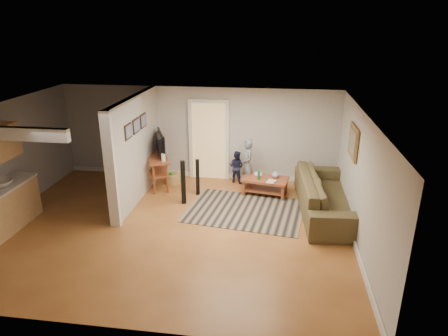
{
  "coord_description": "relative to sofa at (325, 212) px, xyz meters",
  "views": [
    {
      "loc": [
        2.14,
        -7.3,
        4.14
      ],
      "look_at": [
        1.01,
        0.8,
        1.1
      ],
      "focal_mm": 32.0,
      "sensor_mm": 36.0,
      "label": 1
    }
  ],
  "objects": [
    {
      "name": "speaker_left",
      "position": [
        -3.32,
        0.02,
        0.54
      ],
      "size": [
        0.14,
        0.14,
        1.07
      ],
      "primitive_type": "cube",
      "rotation": [
        0.0,
        0.0,
        0.33
      ],
      "color": "black",
      "rests_on": "ground"
    },
    {
      "name": "child",
      "position": [
        -1.91,
        1.17,
        0.0
      ],
      "size": [
        0.46,
        0.56,
        1.32
      ],
      "primitive_type": "imported",
      "rotation": [
        0.0,
        0.0,
        -1.21
      ],
      "color": "slate",
      "rests_on": "ground"
    },
    {
      "name": "toy_basket",
      "position": [
        -3.9,
        1.2,
        0.15
      ],
      "size": [
        0.4,
        0.4,
        0.36
      ],
      "color": "olive",
      "rests_on": "ground"
    },
    {
      "name": "area_rug",
      "position": [
        -1.83,
        -0.18,
        0.01
      ],
      "size": [
        2.85,
        2.25,
        0.01
      ],
      "primitive_type": "cube",
      "rotation": [
        0.0,
        0.0,
        -0.14
      ],
      "color": "black",
      "rests_on": "ground"
    },
    {
      "name": "toddler",
      "position": [
        -2.22,
        1.52,
        0.0
      ],
      "size": [
        0.52,
        0.46,
        0.88
      ],
      "primitive_type": "imported",
      "rotation": [
        0.0,
        0.0,
        2.78
      ],
      "color": "#1D1F3C",
      "rests_on": "ground"
    },
    {
      "name": "sofa",
      "position": [
        0.0,
        0.0,
        0.0
      ],
      "size": [
        1.34,
        2.99,
        0.85
      ],
      "primitive_type": "imported",
      "rotation": [
        0.0,
        0.0,
        1.64
      ],
      "color": "#423321",
      "rests_on": "ground"
    },
    {
      "name": "tv_console",
      "position": [
        -4.23,
        1.02,
        0.76
      ],
      "size": [
        0.99,
        1.42,
        1.14
      ],
      "rotation": [
        0.0,
        0.0,
        0.41
      ],
      "color": "maroon",
      "rests_on": "ground"
    },
    {
      "name": "coffee_table",
      "position": [
        -1.4,
        0.82,
        0.34
      ],
      "size": [
        1.2,
        0.83,
        0.66
      ],
      "rotation": [
        0.0,
        0.0,
        -0.17
      ],
      "color": "maroon",
      "rests_on": "ground"
    },
    {
      "name": "speaker_right",
      "position": [
        -3.09,
        0.57,
        0.47
      ],
      "size": [
        0.11,
        0.11,
        0.93
      ],
      "primitive_type": "cube",
      "rotation": [
        0.0,
        0.0,
        0.21
      ],
      "color": "black",
      "rests_on": "ground"
    },
    {
      "name": "ground",
      "position": [
        -3.3,
        -1.18,
        0.0
      ],
      "size": [
        7.5,
        7.5,
        0.0
      ],
      "primitive_type": "plane",
      "color": "brown",
      "rests_on": "ground"
    },
    {
      "name": "room_shell",
      "position": [
        -4.37,
        -0.75,
        1.46
      ],
      "size": [
        7.54,
        6.02,
        2.52
      ],
      "color": "#A9A6A1",
      "rests_on": "ground"
    }
  ]
}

